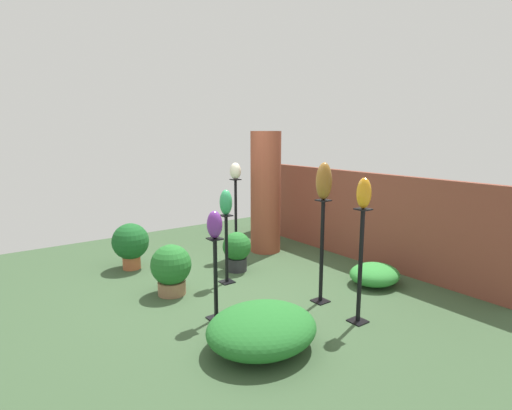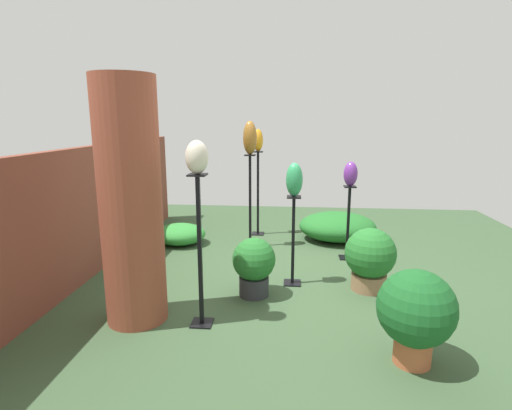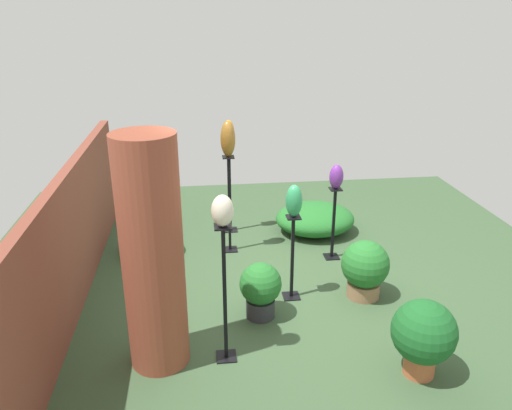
{
  "view_description": "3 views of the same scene",
  "coord_description": "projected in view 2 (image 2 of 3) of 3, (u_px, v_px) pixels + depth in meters",
  "views": [
    {
      "loc": [
        4.69,
        -3.17,
        2.26
      ],
      "look_at": [
        -0.16,
        0.4,
        1.17
      ],
      "focal_mm": 28.0,
      "sensor_mm": 36.0,
      "label": 1
    },
    {
      "loc": [
        -4.72,
        -0.05,
        1.91
      ],
      "look_at": [
        -0.12,
        0.37,
        0.92
      ],
      "focal_mm": 28.0,
      "sensor_mm": 36.0,
      "label": 2
    },
    {
      "loc": [
        -5.4,
        0.98,
        3.25
      ],
      "look_at": [
        0.19,
        0.3,
        1.04
      ],
      "focal_mm": 35.0,
      "sensor_mm": 36.0,
      "label": 3
    }
  ],
  "objects": [
    {
      "name": "art_vase_bronze",
      "position": [
        250.0,
        138.0,
        5.77
      ],
      "size": [
        0.21,
        0.2,
        0.48
      ],
      "primitive_type": "ellipsoid",
      "color": "brown",
      "rests_on": "pedestal_bronze"
    },
    {
      "name": "foliage_bed_east",
      "position": [
        337.0,
        226.0,
        6.42
      ],
      "size": [
        1.07,
        1.22,
        0.44
      ],
      "primitive_type": "ellipsoid",
      "color": "#236B28",
      "rests_on": "ground"
    },
    {
      "name": "pedestal_bronze",
      "position": [
        250.0,
        205.0,
        5.98
      ],
      "size": [
        0.2,
        0.2,
        1.41
      ],
      "color": "black",
      "rests_on": "ground"
    },
    {
      "name": "potted_plant_near_pillar",
      "position": [
        416.0,
        311.0,
        3.11
      ],
      "size": [
        0.61,
        0.61,
        0.78
      ],
      "color": "#B25B38",
      "rests_on": "ground"
    },
    {
      "name": "art_vase_violet",
      "position": [
        351.0,
        174.0,
        5.35
      ],
      "size": [
        0.18,
        0.19,
        0.33
      ],
      "primitive_type": "ellipsoid",
      "color": "#6B2D8C",
      "rests_on": "pedestal_violet"
    },
    {
      "name": "brick_wall_back",
      "position": [
        94.0,
        209.0,
        5.05
      ],
      "size": [
        5.6,
        0.12,
        1.59
      ],
      "primitive_type": "cube",
      "color": "brown",
      "rests_on": "ground"
    },
    {
      "name": "pedestal_violet",
      "position": [
        348.0,
        226.0,
        5.51
      ],
      "size": [
        0.2,
        0.2,
        1.03
      ],
      "color": "black",
      "rests_on": "ground"
    },
    {
      "name": "art_vase_jade",
      "position": [
        294.0,
        180.0,
        4.48
      ],
      "size": [
        0.18,
        0.19,
        0.38
      ],
      "primitive_type": "ellipsoid",
      "color": "#2D9356",
      "rests_on": "pedestal_jade"
    },
    {
      "name": "foliage_bed_west",
      "position": [
        180.0,
        234.0,
        6.22
      ],
      "size": [
        0.7,
        0.79,
        0.32
      ],
      "primitive_type": "ellipsoid",
      "color": "#338C38",
      "rests_on": "ground"
    },
    {
      "name": "pedestal_jade",
      "position": [
        293.0,
        245.0,
        4.64
      ],
      "size": [
        0.2,
        0.2,
        1.06
      ],
      "color": "black",
      "rests_on": "ground"
    },
    {
      "name": "ground_plane",
      "position": [
        286.0,
        275.0,
        5.0
      ],
      "size": [
        8.0,
        8.0,
        0.0
      ],
      "primitive_type": "plane",
      "color": "#385133"
    },
    {
      "name": "potted_plant_front_left",
      "position": [
        254.0,
        264.0,
        4.36
      ],
      "size": [
        0.47,
        0.47,
        0.65
      ],
      "color": "#2D2D33",
      "rests_on": "ground"
    },
    {
      "name": "brick_pillar",
      "position": [
        131.0,
        204.0,
        3.68
      ],
      "size": [
        0.57,
        0.57,
        2.3
      ],
      "primitive_type": "cylinder",
      "color": "brown",
      "rests_on": "ground"
    },
    {
      "name": "pedestal_amber",
      "position": [
        258.0,
        197.0,
        6.65
      ],
      "size": [
        0.2,
        0.2,
        1.4
      ],
      "color": "black",
      "rests_on": "ground"
    },
    {
      "name": "pedestal_ivory",
      "position": [
        200.0,
        258.0,
        3.67
      ],
      "size": [
        0.2,
        0.2,
        1.44
      ],
      "color": "black",
      "rests_on": "ground"
    },
    {
      "name": "art_vase_ivory",
      "position": [
        197.0,
        157.0,
        3.47
      ],
      "size": [
        0.21,
        0.2,
        0.3
      ],
      "primitive_type": "ellipsoid",
      "color": "beige",
      "rests_on": "pedestal_ivory"
    },
    {
      "name": "potted_plant_front_right",
      "position": [
        370.0,
        257.0,
        4.5
      ],
      "size": [
        0.57,
        0.57,
        0.72
      ],
      "color": "#936B4C",
      "rests_on": "ground"
    },
    {
      "name": "art_vase_amber",
      "position": [
        258.0,
        140.0,
        6.45
      ],
      "size": [
        0.17,
        0.16,
        0.36
      ],
      "primitive_type": "ellipsoid",
      "color": "orange",
      "rests_on": "pedestal_amber"
    }
  ]
}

